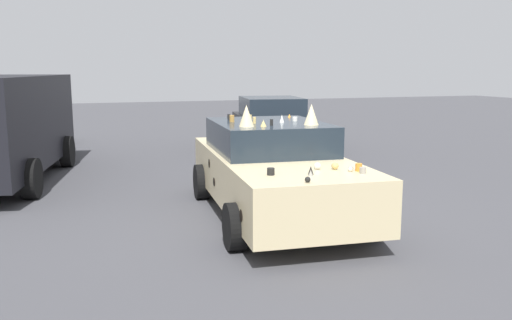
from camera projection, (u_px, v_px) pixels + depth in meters
name	position (u px, v px, depth m)	size (l,w,h in m)	color
ground_plane	(274.00, 216.00, 8.38)	(60.00, 60.00, 0.00)	#47474C
art_car_decorated	(273.00, 169.00, 8.32)	(4.67, 2.35, 1.75)	beige
parked_sedan_near_right	(32.00, 126.00, 15.03)	(4.45, 2.12, 1.35)	white
parked_sedan_row_back_far	(272.00, 124.00, 14.91)	(4.42, 2.44, 1.48)	black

